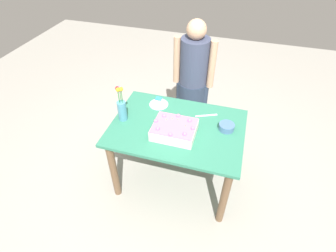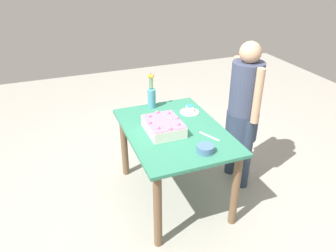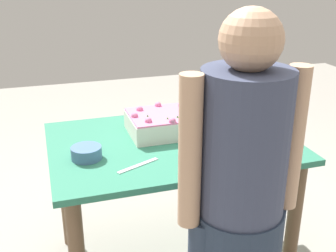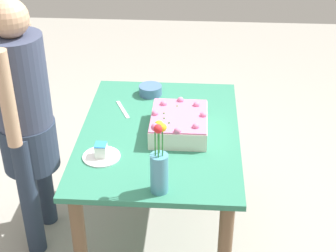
{
  "view_description": "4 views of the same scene",
  "coord_description": "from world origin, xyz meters",
  "px_view_note": "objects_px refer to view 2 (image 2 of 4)",
  "views": [
    {
      "loc": [
        -0.43,
        1.75,
        2.36
      ],
      "look_at": [
        0.07,
        0.06,
        0.8
      ],
      "focal_mm": 28.0,
      "sensor_mm": 36.0,
      "label": 1
    },
    {
      "loc": [
        -2.39,
        0.98,
        2.2
      ],
      "look_at": [
        0.02,
        0.06,
        0.8
      ],
      "focal_mm": 35.0,
      "sensor_mm": 36.0,
      "label": 2
    },
    {
      "loc": [
        -0.6,
        -1.87,
        1.61
      ],
      "look_at": [
        0.01,
        0.09,
        0.8
      ],
      "focal_mm": 45.0,
      "sensor_mm": 36.0,
      "label": 3
    },
    {
      "loc": [
        2.38,
        0.2,
        2.22
      ],
      "look_at": [
        0.05,
        0.05,
        0.83
      ],
      "focal_mm": 55.0,
      "sensor_mm": 36.0,
      "label": 4
    }
  ],
  "objects_px": {
    "serving_plate_with_slice": "(190,111)",
    "sheet_cake": "(163,126)",
    "cake_knife": "(209,136)",
    "person_standing": "(244,107)",
    "fruit_bowl": "(205,149)",
    "flower_vase": "(152,95)"
  },
  "relations": [
    {
      "from": "cake_knife",
      "to": "fruit_bowl",
      "type": "xyz_separation_m",
      "value": [
        -0.21,
        0.14,
        0.03
      ]
    },
    {
      "from": "serving_plate_with_slice",
      "to": "person_standing",
      "type": "height_order",
      "value": "person_standing"
    },
    {
      "from": "fruit_bowl",
      "to": "person_standing",
      "type": "bearing_deg",
      "value": -54.65
    },
    {
      "from": "fruit_bowl",
      "to": "person_standing",
      "type": "xyz_separation_m",
      "value": [
        0.45,
        -0.64,
        0.06
      ]
    },
    {
      "from": "cake_knife",
      "to": "fruit_bowl",
      "type": "distance_m",
      "value": 0.25
    },
    {
      "from": "sheet_cake",
      "to": "fruit_bowl",
      "type": "bearing_deg",
      "value": -156.0
    },
    {
      "from": "fruit_bowl",
      "to": "serving_plate_with_slice",
      "type": "bearing_deg",
      "value": -14.42
    },
    {
      "from": "sheet_cake",
      "to": "cake_knife",
      "type": "bearing_deg",
      "value": -124.43
    },
    {
      "from": "serving_plate_with_slice",
      "to": "sheet_cake",
      "type": "bearing_deg",
      "value": 124.98
    },
    {
      "from": "flower_vase",
      "to": "person_standing",
      "type": "bearing_deg",
      "value": -123.07
    },
    {
      "from": "flower_vase",
      "to": "person_standing",
      "type": "xyz_separation_m",
      "value": [
        -0.5,
        -0.77,
        -0.04
      ]
    },
    {
      "from": "person_standing",
      "to": "sheet_cake",
      "type": "bearing_deg",
      "value": 0.96
    },
    {
      "from": "flower_vase",
      "to": "fruit_bowl",
      "type": "relative_size",
      "value": 2.56
    },
    {
      "from": "cake_knife",
      "to": "person_standing",
      "type": "bearing_deg",
      "value": -87.82
    },
    {
      "from": "sheet_cake",
      "to": "fruit_bowl",
      "type": "xyz_separation_m",
      "value": [
        -0.44,
        -0.2,
        -0.03
      ]
    },
    {
      "from": "serving_plate_with_slice",
      "to": "person_standing",
      "type": "xyz_separation_m",
      "value": [
        -0.25,
        -0.46,
        0.07
      ]
    },
    {
      "from": "sheet_cake",
      "to": "serving_plate_with_slice",
      "type": "distance_m",
      "value": 0.46
    },
    {
      "from": "cake_knife",
      "to": "fruit_bowl",
      "type": "height_order",
      "value": "fruit_bowl"
    },
    {
      "from": "sheet_cake",
      "to": "flower_vase",
      "type": "relative_size",
      "value": 1.04
    },
    {
      "from": "sheet_cake",
      "to": "flower_vase",
      "type": "bearing_deg",
      "value": -7.15
    },
    {
      "from": "serving_plate_with_slice",
      "to": "cake_knife",
      "type": "distance_m",
      "value": 0.5
    },
    {
      "from": "serving_plate_with_slice",
      "to": "fruit_bowl",
      "type": "bearing_deg",
      "value": 165.58
    }
  ]
}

